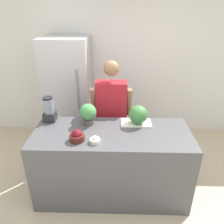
{
  "coord_description": "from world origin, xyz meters",
  "views": [
    {
      "loc": [
        0.06,
        -1.85,
        2.28
      ],
      "look_at": [
        0.0,
        0.43,
        1.17
      ],
      "focal_mm": 35.0,
      "sensor_mm": 36.0,
      "label": 1
    }
  ],
  "objects_px": {
    "person": "(111,115)",
    "bowl_cream": "(95,140)",
    "potted_plant": "(88,113)",
    "bowl_cherries": "(77,136)",
    "blender": "(49,110)",
    "watermelon": "(138,115)",
    "refrigerator": "(69,93)"
  },
  "relations": [
    {
      "from": "watermelon",
      "to": "blender",
      "type": "distance_m",
      "value": 1.14
    },
    {
      "from": "person",
      "to": "bowl_cherries",
      "type": "relative_size",
      "value": 9.67
    },
    {
      "from": "person",
      "to": "watermelon",
      "type": "distance_m",
      "value": 0.59
    },
    {
      "from": "person",
      "to": "watermelon",
      "type": "bearing_deg",
      "value": -50.53
    },
    {
      "from": "bowl_cherries",
      "to": "blender",
      "type": "bearing_deg",
      "value": 133.22
    },
    {
      "from": "potted_plant",
      "to": "blender",
      "type": "bearing_deg",
      "value": 171.24
    },
    {
      "from": "watermelon",
      "to": "bowl_cherries",
      "type": "xyz_separation_m",
      "value": [
        -0.71,
        -0.4,
        -0.08
      ]
    },
    {
      "from": "bowl_cream",
      "to": "blender",
      "type": "xyz_separation_m",
      "value": [
        -0.64,
        0.5,
        0.12
      ]
    },
    {
      "from": "bowl_cherries",
      "to": "blender",
      "type": "distance_m",
      "value": 0.64
    },
    {
      "from": "blender",
      "to": "potted_plant",
      "type": "height_order",
      "value": "blender"
    },
    {
      "from": "person",
      "to": "bowl_cream",
      "type": "relative_size",
      "value": 14.17
    },
    {
      "from": "refrigerator",
      "to": "bowl_cherries",
      "type": "distance_m",
      "value": 1.54
    },
    {
      "from": "person",
      "to": "potted_plant",
      "type": "xyz_separation_m",
      "value": [
        -0.28,
        -0.44,
        0.24
      ]
    },
    {
      "from": "watermelon",
      "to": "bowl_cherries",
      "type": "relative_size",
      "value": 1.4
    },
    {
      "from": "refrigerator",
      "to": "person",
      "type": "xyz_separation_m",
      "value": [
        0.76,
        -0.66,
        -0.09
      ]
    },
    {
      "from": "watermelon",
      "to": "person",
      "type": "bearing_deg",
      "value": 129.47
    },
    {
      "from": "bowl_cherries",
      "to": "bowl_cream",
      "type": "bearing_deg",
      "value": -10.3
    },
    {
      "from": "person",
      "to": "blender",
      "type": "xyz_separation_m",
      "value": [
        -0.79,
        -0.36,
        0.24
      ]
    },
    {
      "from": "refrigerator",
      "to": "potted_plant",
      "type": "relative_size",
      "value": 6.76
    },
    {
      "from": "person",
      "to": "blender",
      "type": "bearing_deg",
      "value": -155.48
    },
    {
      "from": "bowl_cherries",
      "to": "watermelon",
      "type": "bearing_deg",
      "value": 29.51
    },
    {
      "from": "person",
      "to": "bowl_cherries",
      "type": "xyz_separation_m",
      "value": [
        -0.36,
        -0.82,
        0.14
      ]
    },
    {
      "from": "refrigerator",
      "to": "bowl_cherries",
      "type": "xyz_separation_m",
      "value": [
        0.4,
        -1.49,
        0.05
      ]
    },
    {
      "from": "refrigerator",
      "to": "watermelon",
      "type": "height_order",
      "value": "refrigerator"
    },
    {
      "from": "bowl_cream",
      "to": "potted_plant",
      "type": "distance_m",
      "value": 0.45
    },
    {
      "from": "bowl_cream",
      "to": "bowl_cherries",
      "type": "bearing_deg",
      "value": 169.7
    },
    {
      "from": "refrigerator",
      "to": "watermelon",
      "type": "distance_m",
      "value": 1.55
    },
    {
      "from": "refrigerator",
      "to": "bowl_cherries",
      "type": "height_order",
      "value": "refrigerator"
    },
    {
      "from": "refrigerator",
      "to": "watermelon",
      "type": "relative_size",
      "value": 7.83
    },
    {
      "from": "bowl_cream",
      "to": "potted_plant",
      "type": "height_order",
      "value": "potted_plant"
    },
    {
      "from": "person",
      "to": "bowl_cream",
      "type": "distance_m",
      "value": 0.88
    },
    {
      "from": "bowl_cherries",
      "to": "potted_plant",
      "type": "height_order",
      "value": "potted_plant"
    }
  ]
}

